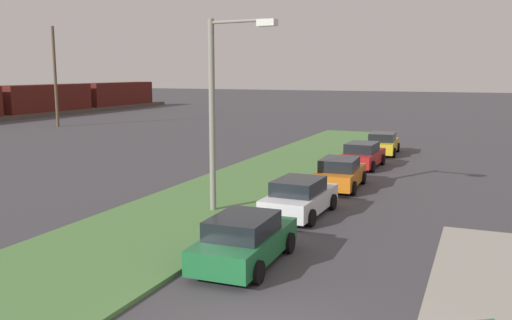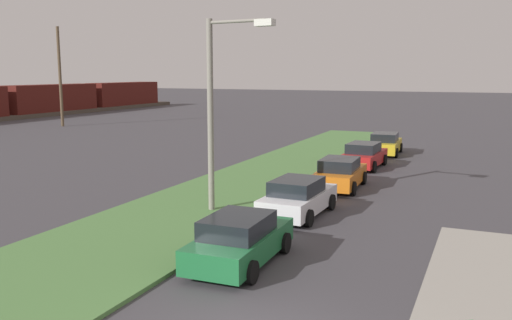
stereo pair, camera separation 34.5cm
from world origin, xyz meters
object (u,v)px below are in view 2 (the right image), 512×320
at_px(parked_car_yellow, 385,144).
at_px(parked_car_green, 240,240).
at_px(parked_car_red, 364,155).
at_px(streetlight, 218,102).
at_px(distant_utility_pole, 60,77).
at_px(parked_car_white, 298,198).
at_px(parked_car_orange, 340,174).

bearing_deg(parked_car_yellow, parked_car_green, 177.17).
height_order(parked_car_red, streetlight, streetlight).
height_order(parked_car_red, distant_utility_pole, distant_utility_pole).
xyz_separation_m(parked_car_green, parked_car_white, (5.81, 0.23, 0.00)).
relative_size(parked_car_green, parked_car_red, 0.99).
bearing_deg(streetlight, parked_car_white, -72.87).
distance_m(parked_car_white, parked_car_red, 11.75).
xyz_separation_m(parked_car_red, distant_utility_pole, (12.25, 33.73, 4.28)).
bearing_deg(distant_utility_pole, parked_car_red, -109.96).
relative_size(parked_car_red, streetlight, 0.58).
height_order(parked_car_red, parked_car_yellow, same).
xyz_separation_m(parked_car_yellow, streetlight, (-18.39, 3.11, 3.67)).
distance_m(parked_car_green, parked_car_yellow, 23.28).
bearing_deg(parked_car_green, parked_car_white, 0.97).
xyz_separation_m(parked_car_orange, streetlight, (-6.49, 3.15, 3.67)).
bearing_deg(distant_utility_pole, streetlight, -128.98).
bearing_deg(parked_car_white, parked_car_red, 1.81).
xyz_separation_m(parked_car_orange, parked_car_yellow, (11.90, 0.03, 0.00)).
xyz_separation_m(parked_car_white, parked_car_yellow, (17.48, -0.15, 0.00)).
distance_m(parked_car_orange, streetlight, 8.10).
distance_m(streetlight, distant_utility_pole, 39.61).
bearing_deg(parked_car_yellow, parked_car_white, 176.49).
xyz_separation_m(parked_car_orange, distant_utility_pole, (18.41, 33.93, 4.28)).
distance_m(parked_car_green, parked_car_red, 17.56).
height_order(parked_car_green, streetlight, streetlight).
xyz_separation_m(parked_car_green, parked_car_yellow, (23.28, 0.08, 0.00)).
height_order(parked_car_green, distant_utility_pole, distant_utility_pole).
bearing_deg(parked_car_red, distant_utility_pole, 72.10).
height_order(parked_car_white, distant_utility_pole, distant_utility_pole).
relative_size(parked_car_white, parked_car_red, 1.00).
relative_size(parked_car_yellow, distant_utility_pole, 0.44).
height_order(streetlight, distant_utility_pole, distant_utility_pole).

